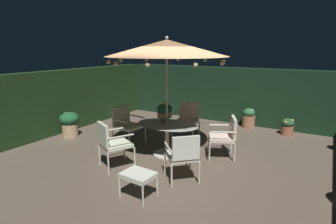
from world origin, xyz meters
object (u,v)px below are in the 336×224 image
(patio_chair_east, at_px, (112,141))
(patio_chair_south, at_px, (226,134))
(potted_plant_front_corner, at_px, (287,126))
(potted_plant_back_right, at_px, (70,123))
(centerpiece_planter, at_px, (165,111))
(ottoman_footrest, at_px, (138,176))
(patio_dining_table, at_px, (167,132))
(potted_plant_left_far, at_px, (249,118))
(patio_umbrella, at_px, (167,48))
(patio_chair_southeast, at_px, (183,153))
(patio_chair_north, at_px, (187,118))
(patio_chair_northeast, at_px, (126,122))

(patio_chair_east, bearing_deg, patio_chair_south, 44.22)
(potted_plant_front_corner, relative_size, potted_plant_back_right, 0.69)
(centerpiece_planter, relative_size, ottoman_footrest, 0.85)
(centerpiece_planter, height_order, patio_chair_east, centerpiece_planter)
(patio_chair_east, bearing_deg, centerpiece_planter, 70.00)
(patio_dining_table, xyz_separation_m, potted_plant_left_far, (1.05, 3.28, -0.25))
(potted_plant_front_corner, xyz_separation_m, potted_plant_back_right, (-5.30, -3.33, 0.13))
(patio_dining_table, xyz_separation_m, potted_plant_back_right, (-3.07, -0.24, -0.16))
(centerpiece_planter, bearing_deg, patio_umbrella, -39.58)
(potted_plant_left_far, bearing_deg, potted_plant_back_right, -139.54)
(patio_chair_southeast, bearing_deg, patio_chair_south, 79.45)
(patio_chair_east, distance_m, patio_chair_south, 2.57)
(centerpiece_planter, distance_m, patio_chair_south, 1.51)
(patio_chair_east, relative_size, potted_plant_left_far, 1.61)
(patio_chair_north, distance_m, patio_chair_south, 1.58)
(patio_chair_north, relative_size, patio_chair_east, 1.01)
(ottoman_footrest, height_order, potted_plant_front_corner, potted_plant_front_corner)
(patio_dining_table, bearing_deg, patio_chair_northeast, 173.18)
(patio_umbrella, bearing_deg, potted_plant_back_right, -175.46)
(ottoman_footrest, bearing_deg, patio_chair_northeast, 133.33)
(patio_umbrella, distance_m, patio_chair_south, 2.34)
(patio_chair_northeast, distance_m, ottoman_footrest, 2.79)
(patio_umbrella, relative_size, potted_plant_back_right, 3.84)
(patio_chair_north, height_order, potted_plant_back_right, patio_chair_north)
(patio_umbrella, bearing_deg, centerpiece_planter, 140.42)
(patio_chair_east, distance_m, patio_chair_southeast, 1.57)
(potted_plant_back_right, bearing_deg, potted_plant_front_corner, 32.16)
(patio_chair_south, bearing_deg, patio_chair_north, 150.70)
(patio_chair_south, relative_size, potted_plant_back_right, 1.34)
(centerpiece_planter, distance_m, patio_chair_northeast, 1.31)
(potted_plant_left_far, bearing_deg, patio_chair_north, -122.15)
(centerpiece_planter, bearing_deg, potted_plant_left_far, 69.47)
(patio_dining_table, bearing_deg, patio_chair_southeast, -46.17)
(patio_dining_table, height_order, patio_chair_east, patio_chair_east)
(patio_umbrella, bearing_deg, potted_plant_left_far, 72.15)
(centerpiece_planter, bearing_deg, patio_chair_north, 91.08)
(patio_chair_east, relative_size, potted_plant_front_corner, 2.03)
(potted_plant_back_right, bearing_deg, ottoman_footrest, -24.03)
(patio_chair_southeast, height_order, potted_plant_front_corner, patio_chair_southeast)
(potted_plant_back_right, bearing_deg, potted_plant_left_far, 40.46)
(patio_chair_east, xyz_separation_m, patio_chair_south, (1.84, 1.79, -0.03))
(potted_plant_left_far, bearing_deg, ottoman_footrest, -95.54)
(patio_dining_table, relative_size, potted_plant_left_far, 2.44)
(patio_chair_southeast, bearing_deg, patio_umbrella, 133.83)
(centerpiece_planter, xyz_separation_m, potted_plant_front_corner, (2.36, 2.98, -0.77))
(potted_plant_front_corner, bearing_deg, ottoman_footrest, -108.62)
(centerpiece_planter, xyz_separation_m, patio_chair_northeast, (-1.22, 0.05, -0.47))
(centerpiece_planter, relative_size, patio_chair_north, 0.48)
(potted_plant_front_corner, relative_size, potted_plant_left_far, 0.79)
(patio_chair_north, distance_m, potted_plant_back_right, 3.33)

